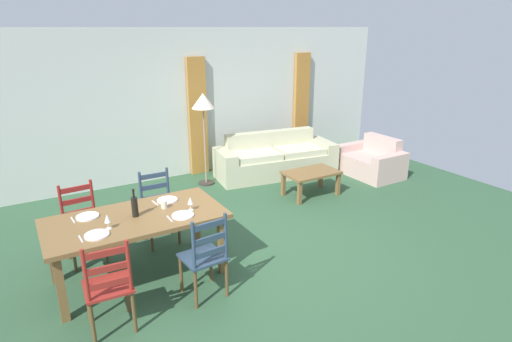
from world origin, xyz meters
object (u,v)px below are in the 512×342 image
Objects in this scene: dining_chair_far_right at (159,207)px; standing_lamp at (203,107)px; dining_table at (136,224)px; coffee_table at (311,175)px; armchair_upholstered at (372,162)px; couch at (275,160)px; dining_chair_near_right at (205,256)px; dining_chair_far_left at (82,223)px; wine_glass_near_right at (190,201)px; coffee_cup_primary at (164,204)px; wine_bottle at (135,206)px; wine_glass_near_left at (107,219)px; dining_chair_near_left at (108,287)px.

standing_lamp is at bearing 49.79° from dining_chair_far_right.
standing_lamp reaches higher than dining_table.
dining_chair_far_right is 2.72m from coffee_table.
armchair_upholstered is at bearing 6.80° from dining_chair_far_right.
dining_chair_far_right is at bearing -151.80° from couch.
dining_chair_near_right is 1.74m from dining_chair_far_left.
couch is (2.67, 2.36, -0.57)m from wine_glass_near_right.
dining_chair_far_right is at bearing 56.56° from dining_table.
dining_chair_far_left is at bearing 140.18° from coffee_cup_primary.
coffee_table is at bearing 32.58° from dining_chair_near_right.
wine_glass_near_left is (-0.32, -0.16, -0.01)m from wine_bottle.
dining_chair_near_right is 4.03m from couch.
dining_chair_near_left is at bearing -149.75° from wine_glass_near_right.
standing_lamp is (-1.36, 0.19, 1.12)m from couch.
wine_bottle reaches higher than wine_glass_near_left.
dining_chair_far_left is 10.67× the size of coffee_cup_primary.
coffee_cup_primary is 0.04× the size of couch.
wine_glass_near_left reaches higher than coffee_cup_primary.
dining_chair_near_right is 0.82× the size of armchair_upholstered.
coffee_cup_primary is at bearing 9.65° from dining_table.
coffee_table is 1.70m from armchair_upholstered.
dining_chair_far_right reaches higher than coffee_cup_primary.
coffee_cup_primary is 0.08× the size of armchair_upholstered.
dining_chair_near_right and dining_chair_far_left have the same top height.
standing_lamp reaches higher than dining_chair_far_right.
dining_chair_near_left is 4.06m from standing_lamp.
dining_chair_near_right reaches higher than wine_glass_near_left.
wine_glass_near_right is at bearing -83.06° from dining_chair_far_right.
dining_chair_near_right reaches higher than armchair_upholstered.
dining_chair_far_right is 0.94m from wine_bottle.
couch is 2.63× the size of coffee_table.
wine_glass_near_right is at bearing -40.18° from dining_chair_far_left.
coffee_cup_primary is 3.65m from couch.
coffee_table is (3.64, 0.26, -0.12)m from dining_chair_far_left.
dining_chair_near_left is 0.97m from dining_chair_near_right.
dining_chair_far_right is 4.42m from armchair_upholstered.
armchair_upholstered is (4.85, 1.24, -0.62)m from wine_bottle.
armchair_upholstered is at bearing 14.30° from wine_bottle.
dining_chair_far_left is 0.94m from dining_chair_far_right.
coffee_cup_primary is 0.05× the size of standing_lamp.
dining_chair_far_left reaches higher than coffee_cup_primary.
dining_chair_near_right is 1.07× the size of coffee_table.
coffee_cup_primary is at bearing -123.46° from standing_lamp.
coffee_cup_primary is (0.81, -0.67, 0.32)m from dining_chair_far_left.
couch is (3.71, 1.48, -0.19)m from dining_chair_far_left.
dining_chair_far_right is 0.96m from wine_glass_near_right.
dining_chair_far_right is at bearing -173.20° from armchair_upholstered.
wine_bottle is at bearing -128.29° from standing_lamp.
standing_lamp reaches higher than couch.
coffee_cup_primary is at bearing -165.27° from armchair_upholstered.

